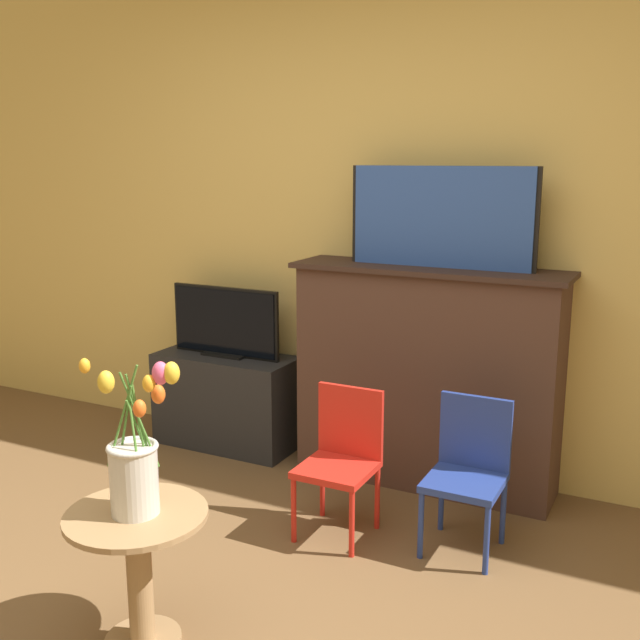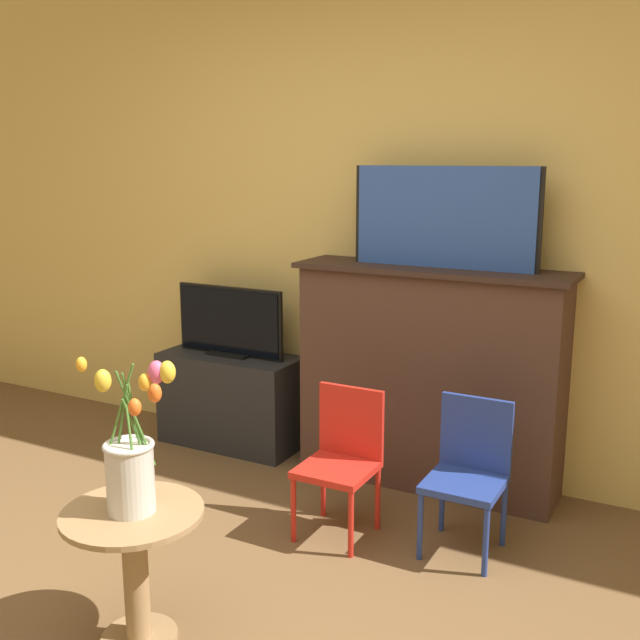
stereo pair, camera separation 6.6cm
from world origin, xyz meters
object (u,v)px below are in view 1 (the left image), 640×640
Objects in this scene: tv_monitor at (225,323)px; chair_blue at (469,466)px; vase_tulips at (135,463)px; painting at (441,217)px; chair_red at (342,454)px.

tv_monitor reaches higher than chair_blue.
vase_tulips is at bearing -124.72° from chair_blue.
tv_monitor is at bearing -178.47° from painting.
painting is 1.76× the size of vase_tulips.
chair_red is (1.03, -0.63, -0.36)m from tv_monitor.
chair_blue is (1.57, -0.51, -0.36)m from tv_monitor.
chair_red is 1.00× the size of chair_blue.
tv_monitor is (-1.23, -0.03, -0.64)m from painting.
chair_red is (-0.20, -0.66, -1.00)m from painting.
painting reaches higher than chair_blue.
painting is at bearing 121.52° from chair_blue.
painting is at bearing 73.09° from chair_red.
chair_red is 0.55m from chair_blue.
chair_red is at bearing 75.66° from vase_tulips.
tv_monitor is 1.26m from chair_red.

